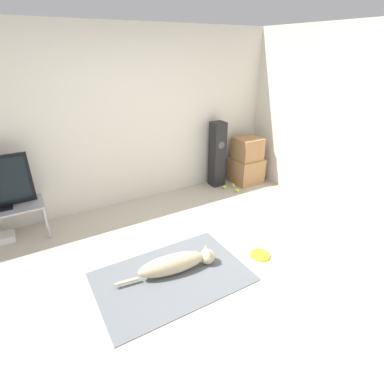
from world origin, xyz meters
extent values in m
plane|color=#BCB29E|center=(0.00, 0.00, 0.00)|extent=(12.00, 12.00, 0.00)
cube|color=beige|center=(0.00, 2.10, 1.27)|extent=(8.00, 0.06, 2.55)
cube|color=beige|center=(2.60, 0.00, 1.27)|extent=(0.06, 8.00, 2.55)
cube|color=slate|center=(-0.18, 0.12, 0.01)|extent=(1.59, 1.05, 0.01)
ellipsoid|color=beige|center=(-0.15, 0.17, 0.13)|extent=(0.77, 0.29, 0.23)
sphere|color=beige|center=(0.27, 0.12, 0.10)|extent=(0.17, 0.17, 0.17)
cone|color=beige|center=(0.28, 0.17, 0.20)|extent=(0.06, 0.06, 0.08)
cone|color=beige|center=(0.27, 0.07, 0.20)|extent=(0.06, 0.06, 0.08)
cylinder|color=beige|center=(-0.64, 0.24, 0.06)|extent=(0.25, 0.07, 0.04)
cylinder|color=yellow|center=(0.89, -0.09, 0.01)|extent=(0.23, 0.23, 0.02)
torus|color=yellow|center=(0.89, -0.09, 0.02)|extent=(0.23, 0.23, 0.02)
cube|color=#A87A4C|center=(2.16, 1.74, 0.22)|extent=(0.50, 0.49, 0.44)
cube|color=#A87A4C|center=(2.16, 1.74, 0.63)|extent=(0.43, 0.42, 0.38)
cube|color=black|center=(1.61, 1.89, 0.56)|extent=(0.22, 0.22, 1.13)
cylinder|color=#4C4C51|center=(1.61, 1.78, 0.76)|extent=(0.12, 0.00, 0.12)
cylinder|color=#A8A8AD|center=(-1.21, 1.60, 0.22)|extent=(0.04, 0.04, 0.44)
cylinder|color=#A8A8AD|center=(-1.21, 2.00, 0.22)|extent=(0.04, 0.04, 0.44)
sphere|color=#C6E033|center=(1.64, 1.67, 0.03)|extent=(0.07, 0.07, 0.07)
sphere|color=#C6E033|center=(1.75, 1.45, 0.03)|extent=(0.07, 0.07, 0.07)
sphere|color=#C6E033|center=(1.82, 1.65, 0.03)|extent=(0.07, 0.07, 0.07)
camera|label=1|loc=(-1.27, -2.15, 2.23)|focal=28.00mm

